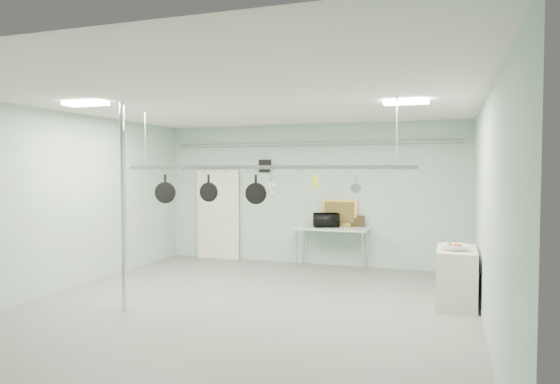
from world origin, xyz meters
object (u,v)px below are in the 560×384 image
at_px(skillet_left, 165,188).
at_px(skillet_mid, 209,187).
at_px(coffee_canister, 326,223).
at_px(side_cabinet, 456,276).
at_px(fruit_bowl, 454,247).
at_px(skillet_right, 256,190).
at_px(pot_rack, 260,165).
at_px(microwave, 326,220).
at_px(prep_table, 332,231).
at_px(chrome_pole, 123,206).

relative_size(skillet_left, skillet_mid, 1.11).
bearing_deg(coffee_canister, side_cabinet, -38.80).
height_order(fruit_bowl, skillet_right, skillet_right).
bearing_deg(coffee_canister, pot_rack, -94.87).
relative_size(pot_rack, microwave, 8.80).
bearing_deg(prep_table, skillet_left, -122.69).
height_order(chrome_pole, skillet_mid, chrome_pole).
xyz_separation_m(prep_table, coffee_canister, (-0.12, -0.05, 0.16)).
bearing_deg(skillet_right, microwave, 72.37).
bearing_deg(chrome_pole, pot_rack, 25.35).
xyz_separation_m(coffee_canister, skillet_mid, (-1.18, -3.25, 0.88)).
bearing_deg(coffee_canister, prep_table, 22.42).
bearing_deg(fruit_bowl, microwave, 137.30).
bearing_deg(side_cabinet, skillet_mid, -164.06).
bearing_deg(chrome_pole, prep_table, 61.29).
bearing_deg(fruit_bowl, skillet_mid, -166.75).
height_order(pot_rack, skillet_mid, pot_rack).
height_order(side_cabinet, fruit_bowl, fruit_bowl).
bearing_deg(fruit_bowl, skillet_left, -169.02).
bearing_deg(skillet_left, pot_rack, -13.76).
bearing_deg(microwave, prep_table, 145.67).
bearing_deg(prep_table, chrome_pole, -118.71).
bearing_deg(skillet_left, fruit_bowl, -2.79).
distance_m(pot_rack, skillet_mid, 0.97).
bearing_deg(skillet_right, side_cabinet, 8.26).
bearing_deg(fruit_bowl, prep_table, 136.20).
bearing_deg(side_cabinet, skillet_left, -166.74).
relative_size(fruit_bowl, skillet_right, 0.83).
height_order(fruit_bowl, skillet_mid, skillet_mid).
bearing_deg(chrome_pole, skillet_left, 78.57).
bearing_deg(pot_rack, fruit_bowl, 17.15).
xyz_separation_m(coffee_canister, fruit_bowl, (2.63, -2.35, -0.05)).
xyz_separation_m(chrome_pole, skillet_right, (1.83, 0.90, 0.25)).
relative_size(pot_rack, fruit_bowl, 12.15).
bearing_deg(side_cabinet, chrome_pole, -157.59).
height_order(prep_table, coffee_canister, coffee_canister).
relative_size(prep_table, skillet_mid, 3.76).
bearing_deg(prep_table, microwave, 167.57).
height_order(side_cabinet, pot_rack, pot_rack).
bearing_deg(skillet_mid, chrome_pole, -140.90).
bearing_deg(pot_rack, chrome_pole, -154.65).
height_order(chrome_pole, skillet_right, chrome_pole).
relative_size(coffee_canister, skillet_right, 0.39).
bearing_deg(microwave, skillet_mid, 48.70).
bearing_deg(pot_rack, microwave, 85.36).
distance_m(side_cabinet, skillet_right, 3.51).
distance_m(chrome_pole, pot_rack, 2.19).
bearing_deg(fruit_bowl, side_cabinet, 77.66).
xyz_separation_m(side_cabinet, coffee_canister, (-2.67, 2.15, 0.55)).
bearing_deg(skillet_right, skillet_mid, 168.26).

